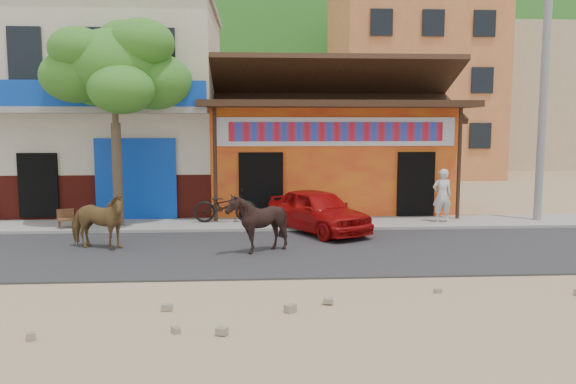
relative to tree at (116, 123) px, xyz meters
name	(u,v)px	position (x,y,z in m)	size (l,w,h in m)	color
ground	(286,280)	(4.60, -5.80, -3.12)	(120.00, 120.00, 0.00)	#9E825B
road	(280,251)	(4.60, -3.30, -3.10)	(60.00, 5.00, 0.04)	#28282B
sidewalk	(275,224)	(4.60, 0.20, -3.06)	(60.00, 2.00, 0.12)	gray
dance_club	(324,159)	(6.60, 4.20, -1.32)	(8.00, 6.00, 3.60)	orange
cafe_building	(118,113)	(-0.90, 4.20, 0.38)	(7.00, 6.00, 7.00)	beige
apartment_front	(409,78)	(13.60, 18.20, 2.88)	(9.00, 9.00, 12.00)	#CC723F
apartment_rear	(506,99)	(22.60, 24.20, 1.88)	(8.00, 8.00, 10.00)	tan
hillside	(258,62)	(4.60, 64.20, 8.88)	(100.00, 40.00, 24.00)	#194C14
tree	(116,123)	(0.00, 0.00, 0.00)	(3.00, 3.00, 6.00)	#2D721E
utility_pole	(544,90)	(12.80, 0.20, 1.00)	(0.24, 0.24, 8.00)	gray
cow_tan	(97,221)	(0.16, -2.85, -2.40)	(0.74, 1.61, 1.36)	brown
cow_dark	(257,223)	(4.05, -3.49, -2.36)	(1.16, 1.30, 1.43)	black
red_car	(318,211)	(5.77, -1.00, -2.47)	(1.45, 3.61, 1.23)	#A60B0B
scooter	(225,206)	(3.10, 0.36, -2.50)	(0.67, 1.91, 1.00)	black
pedestrian	(442,195)	(9.68, 0.00, -2.19)	(0.59, 0.39, 1.62)	silver
cafe_chair_right	(66,211)	(-1.40, -0.36, -2.50)	(0.46, 0.46, 0.99)	#52311B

